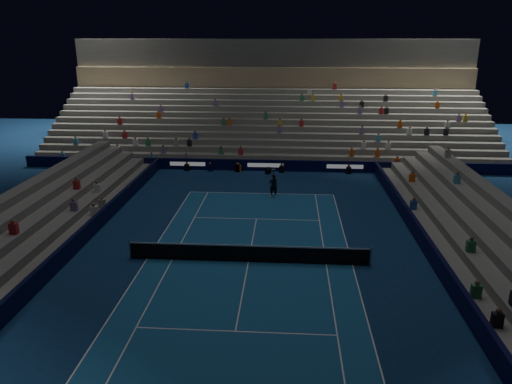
{
  "coord_description": "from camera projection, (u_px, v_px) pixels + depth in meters",
  "views": [
    {
      "loc": [
        1.99,
        -23.36,
        11.44
      ],
      "look_at": [
        0.0,
        6.0,
        2.0
      ],
      "focal_mm": 34.08,
      "sensor_mm": 36.0,
      "label": 1
    }
  ],
  "objects": [
    {
      "name": "tennis_player",
      "position": [
        273.0,
        186.0,
        36.11
      ],
      "size": [
        0.73,
        0.59,
        1.74
      ],
      "primitive_type": "imported",
      "rotation": [
        0.0,
        0.0,
        3.45
      ],
      "color": "black",
      "rests_on": "ground"
    },
    {
      "name": "sponsor_barrier_west",
      "position": [
        70.0,
        248.0,
        26.29
      ],
      "size": [
        0.25,
        37.0,
        1.0
      ],
      "primitive_type": "cube",
      "color": "black",
      "rests_on": "ground"
    },
    {
      "name": "sponsor_barrier_east",
      "position": [
        435.0,
        259.0,
        25.04
      ],
      "size": [
        0.25,
        37.0,
        1.0
      ],
      "primitive_type": "cube",
      "color": "black",
      "rests_on": "ground"
    },
    {
      "name": "grandstand_east",
      "position": [
        506.0,
        253.0,
        24.69
      ],
      "size": [
        5.0,
        37.0,
        2.5
      ],
      "color": "slate",
      "rests_on": "ground"
    },
    {
      "name": "ground",
      "position": [
        248.0,
        262.0,
        25.82
      ],
      "size": [
        90.0,
        90.0,
        0.0
      ],
      "primitive_type": "plane",
      "color": "#0D274F",
      "rests_on": "ground"
    },
    {
      "name": "sponsor_barrier_far",
      "position": [
        265.0,
        165.0,
        43.24
      ],
      "size": [
        44.0,
        0.25,
        1.0
      ],
      "primitive_type": "cube",
      "color": "black",
      "rests_on": "ground"
    },
    {
      "name": "grandstand_main",
      "position": [
        270.0,
        117.0,
        51.29
      ],
      "size": [
        44.0,
        15.2,
        11.2
      ],
      "color": "slate",
      "rests_on": "ground"
    },
    {
      "name": "court_surface",
      "position": [
        248.0,
        262.0,
        25.81
      ],
      "size": [
        10.97,
        23.77,
        0.01
      ],
      "primitive_type": "cube",
      "color": "navy",
      "rests_on": "ground"
    },
    {
      "name": "broadcast_camera",
      "position": [
        268.0,
        171.0,
        42.39
      ],
      "size": [
        0.54,
        0.91,
        0.54
      ],
      "color": "black",
      "rests_on": "ground"
    },
    {
      "name": "grandstand_west",
      "position": [
        7.0,
        240.0,
        26.38
      ],
      "size": [
        5.0,
        37.0,
        2.5
      ],
      "color": "slate",
      "rests_on": "ground"
    },
    {
      "name": "tennis_net",
      "position": [
        248.0,
        253.0,
        25.66
      ],
      "size": [
        12.9,
        0.1,
        1.1
      ],
      "color": "#B2B2B7",
      "rests_on": "ground"
    }
  ]
}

